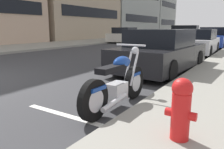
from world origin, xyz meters
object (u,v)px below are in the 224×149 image
Objects in this scene: fire_hydrant at (181,107)px; parked_car_near_corner at (161,52)px; parked_car_second_in_row at (221,36)px; parked_car_mid_block at (214,38)px; car_opposite_curb at (125,35)px; crossing_truck at (185,31)px; parked_motorcycle at (117,84)px; parked_car_far_down_curb at (198,42)px.

parked_car_near_corner is at bearing 22.67° from fire_hydrant.
parked_car_near_corner is 16.99m from parked_car_second_in_row.
parked_car_near_corner is 11.04m from parked_car_mid_block.
fire_hydrant is (-17.00, -10.25, -0.16)m from car_opposite_curb.
parked_car_near_corner is at bearing 102.10° from crossing_truck.
parked_car_second_in_row reaches higher than parked_motorcycle.
parked_car_second_in_row is at bearing 5.50° from fire_hydrant.
parked_motorcycle is 9.63m from parked_car_far_down_curb.
crossing_truck is (12.44, 6.73, 0.33)m from parked_car_second_in_row.
fire_hydrant is (-0.84, -1.37, 0.10)m from parked_motorcycle.
fire_hydrant is (-34.11, -8.81, -0.42)m from crossing_truck.
parked_motorcycle is 3.89m from parked_car_near_corner.
parked_car_mid_block is 19.67m from crossing_truck.
crossing_truck reaches higher than parked_car_far_down_curb.
parked_car_second_in_row is 21.78m from fire_hydrant.
car_opposite_curb reaches higher than parked_car_near_corner.
parked_car_far_down_curb is 0.90× the size of parked_car_second_in_row.
crossing_truck is at bearing 15.05° from parked_car_far_down_curb.
parked_car_near_corner is 0.81× the size of crossing_truck.
parked_car_mid_block is 6.16× the size of fire_hydrant.
parked_car_far_down_curb is (9.61, 0.58, 0.22)m from parked_motorcycle.
parked_car_far_down_curb reaches higher than fire_hydrant.
parked_motorcycle is 0.44× the size of car_opposite_curb.
parked_motorcycle is at bearing 58.43° from fire_hydrant.
crossing_truck is (33.27, 7.44, 0.52)m from parked_motorcycle.
fire_hydrant is at bearing -170.60° from parked_car_second_in_row.
parked_car_mid_block is at bearing 109.72° from crossing_truck.
parked_car_second_in_row is at bearing 4.08° from parked_car_mid_block.
crossing_truck reaches higher than parked_car_near_corner.
parked_car_mid_block is (11.04, -0.10, 0.05)m from parked_car_near_corner.
fire_hydrant is (-21.68, -2.09, -0.09)m from parked_car_second_in_row.
fire_hydrant is at bearing -154.88° from parked_car_near_corner.
fire_hydrant is (-15.72, -1.85, -0.16)m from parked_car_mid_block.
parked_car_far_down_curb is at bearing 2.45° from parked_car_near_corner.
parked_car_mid_block is at bearing -173.82° from parked_car_second_in_row.
parked_car_far_down_curb is at bearing -179.35° from parked_car_mid_block.
parked_car_second_in_row is (16.99, 0.13, -0.02)m from parked_car_near_corner.
fire_hydrant is at bearing -171.50° from parked_car_mid_block.
parked_car_second_in_row is at bearing 115.45° from car_opposite_curb.
parked_motorcycle is 0.48× the size of parked_car_far_down_curb.
parked_car_second_in_row is 9.41m from car_opposite_curb.
parked_motorcycle is 0.38× the size of crossing_truck.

